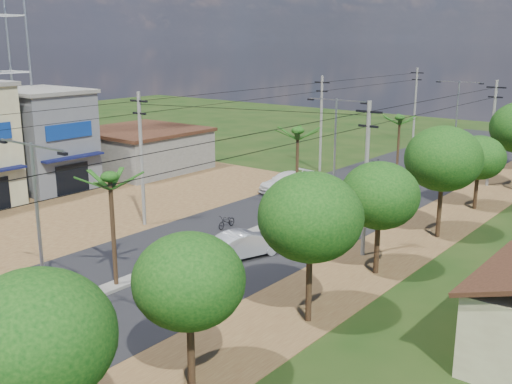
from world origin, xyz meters
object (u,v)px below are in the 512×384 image
Objects in this scene: car_red_near at (8,383)px; moto_rider_east at (72,331)px; car_silver_mid at (246,244)px; car_white_far at (286,182)px.

moto_rider_east is at bearing -85.69° from car_red_near.
car_red_near is 0.88× the size of car_silver_mid.
car_white_far is 3.27× the size of moto_rider_east.
car_silver_mid is 2.96× the size of moto_rider_east.
car_silver_mid is at bearing -54.43° from car_white_far.
car_white_far reaches higher than moto_rider_east.
car_silver_mid is at bearing -103.60° from car_red_near.
car_red_near is at bearing 109.76° from moto_rider_east.
car_silver_mid reaches higher than car_white_far.
moto_rider_east is at bearing 111.69° from car_silver_mid.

